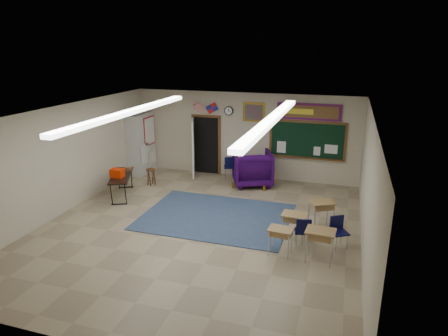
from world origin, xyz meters
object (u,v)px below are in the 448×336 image
(student_desk_front_right, at_px, (321,213))
(student_desk_front_left, at_px, (294,226))
(wingback_armchair, at_px, (252,168))
(wooden_stool, at_px, (151,177))
(folding_table, at_px, (122,184))

(student_desk_front_right, bearing_deg, student_desk_front_left, -152.01)
(wingback_armchair, relative_size, wooden_stool, 2.27)
(student_desk_front_left, bearing_deg, student_desk_front_right, 61.37)
(wingback_armchair, height_order, wooden_stool, wingback_armchair)
(student_desk_front_left, distance_m, wooden_stool, 5.78)
(student_desk_front_right, height_order, folding_table, folding_table)
(folding_table, bearing_deg, wingback_armchair, 8.83)
(student_desk_front_right, distance_m, wooden_stool, 5.99)
(student_desk_front_left, distance_m, student_desk_front_right, 1.06)
(wingback_armchair, xyz_separation_m, folding_table, (-3.64, -2.27, -0.20))
(student_desk_front_right, relative_size, wooden_stool, 1.38)
(wingback_armchair, distance_m, student_desk_front_right, 3.74)
(student_desk_front_left, relative_size, folding_table, 0.40)
(wingback_armchair, height_order, student_desk_front_right, wingback_armchair)
(student_desk_front_left, bearing_deg, wooden_stool, 157.46)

